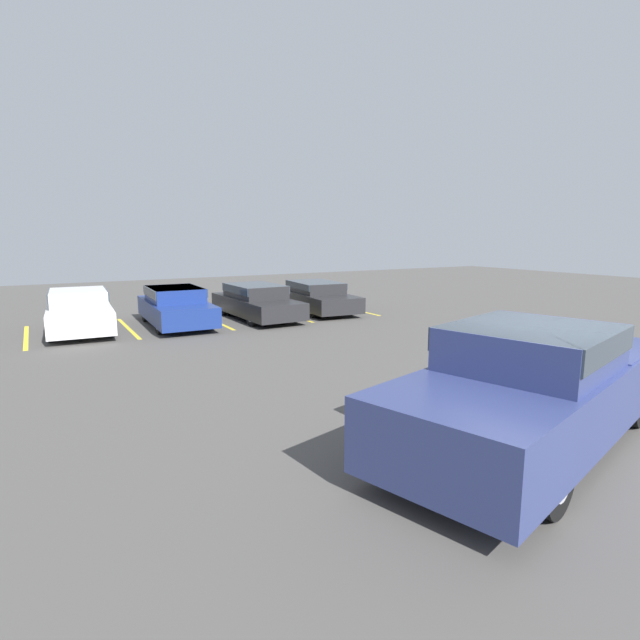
# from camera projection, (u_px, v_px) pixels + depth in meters

# --- Properties ---
(ground_plane) EXTENTS (60.00, 60.00, 0.00)m
(ground_plane) POSITION_uv_depth(u_px,v_px,m) (557.00, 442.00, 7.17)
(ground_plane) COLOR #4C4947
(stall_stripe_a) EXTENTS (0.12, 4.00, 0.01)m
(stall_stripe_a) POSITION_uv_depth(u_px,v_px,m) (26.00, 337.00, 14.50)
(stall_stripe_a) COLOR yellow
(stall_stripe_a) RESTS_ON ground_plane
(stall_stripe_b) EXTENTS (0.12, 4.00, 0.01)m
(stall_stripe_b) POSITION_uv_depth(u_px,v_px,m) (128.00, 328.00, 15.88)
(stall_stripe_b) COLOR yellow
(stall_stripe_b) RESTS_ON ground_plane
(stall_stripe_c) EXTENTS (0.12, 4.00, 0.01)m
(stall_stripe_c) POSITION_uv_depth(u_px,v_px,m) (214.00, 321.00, 17.26)
(stall_stripe_c) COLOR yellow
(stall_stripe_c) RESTS_ON ground_plane
(stall_stripe_d) EXTENTS (0.12, 4.00, 0.01)m
(stall_stripe_d) POSITION_uv_depth(u_px,v_px,m) (287.00, 314.00, 18.64)
(stall_stripe_d) COLOR yellow
(stall_stripe_d) RESTS_ON ground_plane
(stall_stripe_e) EXTENTS (0.12, 4.00, 0.01)m
(stall_stripe_e) POSITION_uv_depth(u_px,v_px,m) (350.00, 309.00, 20.02)
(stall_stripe_e) COLOR yellow
(stall_stripe_e) RESTS_ON ground_plane
(pickup_truck) EXTENTS (6.23, 3.59, 1.74)m
(pickup_truck) POSITION_uv_depth(u_px,v_px,m) (537.00, 384.00, 7.02)
(pickup_truck) COLOR navy
(pickup_truck) RESTS_ON ground_plane
(parked_sedan_a) EXTENTS (1.97, 4.30, 1.28)m
(parked_sedan_a) POSITION_uv_depth(u_px,v_px,m) (79.00, 310.00, 15.20)
(parked_sedan_a) COLOR silver
(parked_sedan_a) RESTS_ON ground_plane
(parked_sedan_b) EXTENTS (1.87, 4.37, 1.25)m
(parked_sedan_b) POSITION_uv_depth(u_px,v_px,m) (176.00, 305.00, 16.31)
(parked_sedan_b) COLOR navy
(parked_sedan_b) RESTS_ON ground_plane
(parked_sedan_c) EXTENTS (1.82, 4.62, 1.20)m
(parked_sedan_c) POSITION_uv_depth(u_px,v_px,m) (256.00, 300.00, 17.70)
(parked_sedan_c) COLOR #232326
(parked_sedan_c) RESTS_ON ground_plane
(parked_sedan_d) EXTENTS (2.15, 4.85, 1.14)m
(parked_sedan_d) POSITION_uv_depth(u_px,v_px,m) (316.00, 295.00, 19.39)
(parked_sedan_d) COLOR #232326
(parked_sedan_d) RESTS_ON ground_plane
(traffic_cone) EXTENTS (0.47, 0.47, 0.61)m
(traffic_cone) POSITION_uv_depth(u_px,v_px,m) (638.00, 366.00, 10.24)
(traffic_cone) COLOR black
(traffic_cone) RESTS_ON ground_plane
(wheel_stop_curb) EXTENTS (1.73, 0.20, 0.14)m
(wheel_stop_curb) POSITION_uv_depth(u_px,v_px,m) (197.00, 310.00, 19.36)
(wheel_stop_curb) COLOR #B7B2A8
(wheel_stop_curb) RESTS_ON ground_plane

